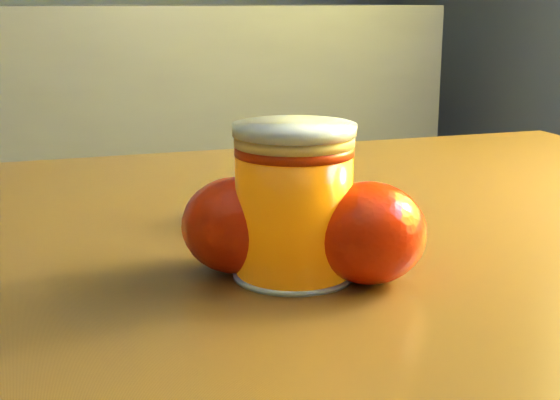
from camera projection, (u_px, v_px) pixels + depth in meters
name	position (u px, v px, depth m)	size (l,w,h in m)	color
table	(280.00, 341.00, 0.63)	(1.05, 0.79, 0.74)	brown
juice_glass	(294.00, 202.00, 0.49)	(0.08, 0.08, 0.10)	orange
orange_front	(236.00, 225.00, 0.51)	(0.07, 0.07, 0.06)	red
orange_back	(290.00, 187.00, 0.62)	(0.07, 0.07, 0.06)	red
orange_extra	(369.00, 233.00, 0.49)	(0.07, 0.07, 0.06)	red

